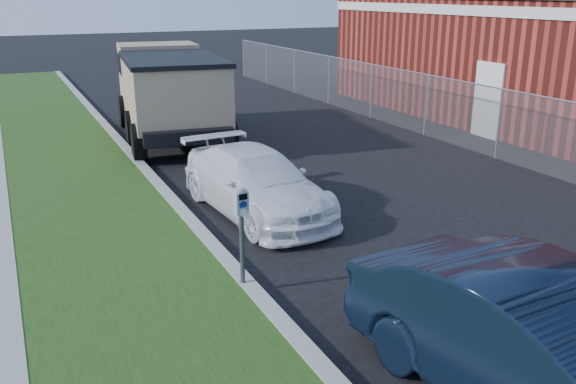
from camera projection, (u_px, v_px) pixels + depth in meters
name	position (u px, v px, depth m)	size (l,w,h in m)	color
ground	(391.00, 255.00, 10.03)	(120.00, 120.00, 0.00)	black
streetside	(19.00, 266.00, 9.47)	(6.12, 50.00, 0.15)	gray
chainlink_fence	(427.00, 93.00, 18.08)	(0.06, 30.06, 30.00)	slate
brick_building	(551.00, 53.00, 21.10)	(9.20, 14.20, 4.17)	maroon
parking_meter	(241.00, 215.00, 8.45)	(0.21, 0.16, 1.44)	#3F4247
white_wagon	(256.00, 182.00, 11.84)	(1.71, 4.22, 1.22)	white
navy_sedan	(550.00, 354.00, 5.96)	(1.60, 4.58, 1.51)	black
dump_truck	(168.00, 88.00, 17.77)	(3.27, 6.80, 2.57)	black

